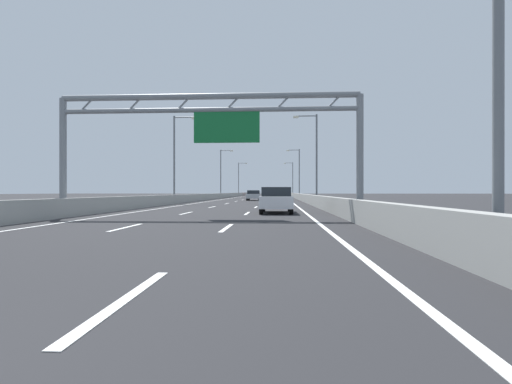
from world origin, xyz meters
The scene contains 51 objects.
ground_plane centered at (0.00, 100.00, 0.00)m, with size 260.00×260.00×0.00m, color #262628.
lane_dash_left_1 centered at (-1.80, 12.50, 0.01)m, with size 0.16×3.00×0.01m, color white.
lane_dash_left_2 centered at (-1.80, 21.50, 0.01)m, with size 0.16×3.00×0.01m, color white.
lane_dash_left_3 centered at (-1.80, 30.50, 0.01)m, with size 0.16×3.00×0.01m, color white.
lane_dash_left_4 centered at (-1.80, 39.50, 0.01)m, with size 0.16×3.00×0.01m, color white.
lane_dash_left_5 centered at (-1.80, 48.50, 0.01)m, with size 0.16×3.00×0.01m, color white.
lane_dash_left_6 centered at (-1.80, 57.50, 0.01)m, with size 0.16×3.00×0.01m, color white.
lane_dash_left_7 centered at (-1.80, 66.50, 0.01)m, with size 0.16×3.00×0.01m, color white.
lane_dash_left_8 centered at (-1.80, 75.50, 0.01)m, with size 0.16×3.00×0.01m, color white.
lane_dash_left_9 centered at (-1.80, 84.50, 0.01)m, with size 0.16×3.00×0.01m, color white.
lane_dash_left_10 centered at (-1.80, 93.50, 0.01)m, with size 0.16×3.00×0.01m, color white.
lane_dash_left_11 centered at (-1.80, 102.50, 0.01)m, with size 0.16×3.00×0.01m, color white.
lane_dash_left_12 centered at (-1.80, 111.50, 0.01)m, with size 0.16×3.00×0.01m, color white.
lane_dash_left_13 centered at (-1.80, 120.50, 0.01)m, with size 0.16×3.00×0.01m, color white.
lane_dash_left_14 centered at (-1.80, 129.50, 0.01)m, with size 0.16×3.00×0.01m, color white.
lane_dash_left_15 centered at (-1.80, 138.50, 0.01)m, with size 0.16×3.00×0.01m, color white.
lane_dash_left_16 centered at (-1.80, 147.50, 0.01)m, with size 0.16×3.00×0.01m, color white.
lane_dash_left_17 centered at (-1.80, 156.50, 0.01)m, with size 0.16×3.00×0.01m, color white.
lane_dash_right_0 centered at (1.80, 3.50, 0.01)m, with size 0.16×3.00×0.01m, color white.
lane_dash_right_1 centered at (1.80, 12.50, 0.01)m, with size 0.16×3.00×0.01m, color white.
lane_dash_right_2 centered at (1.80, 21.50, 0.01)m, with size 0.16×3.00×0.01m, color white.
lane_dash_right_3 centered at (1.80, 30.50, 0.01)m, with size 0.16×3.00×0.01m, color white.
lane_dash_right_4 centered at (1.80, 39.50, 0.01)m, with size 0.16×3.00×0.01m, color white.
lane_dash_right_5 centered at (1.80, 48.50, 0.01)m, with size 0.16×3.00×0.01m, color white.
lane_dash_right_6 centered at (1.80, 57.50, 0.01)m, with size 0.16×3.00×0.01m, color white.
lane_dash_right_7 centered at (1.80, 66.50, 0.01)m, with size 0.16×3.00×0.01m, color white.
lane_dash_right_8 centered at (1.80, 75.50, 0.01)m, with size 0.16×3.00×0.01m, color white.
lane_dash_right_9 centered at (1.80, 84.50, 0.01)m, with size 0.16×3.00×0.01m, color white.
lane_dash_right_10 centered at (1.80, 93.50, 0.01)m, with size 0.16×3.00×0.01m, color white.
lane_dash_right_11 centered at (1.80, 102.50, 0.01)m, with size 0.16×3.00×0.01m, color white.
lane_dash_right_12 centered at (1.80, 111.50, 0.01)m, with size 0.16×3.00×0.01m, color white.
lane_dash_right_13 centered at (1.80, 120.50, 0.01)m, with size 0.16×3.00×0.01m, color white.
lane_dash_right_14 centered at (1.80, 129.50, 0.01)m, with size 0.16×3.00×0.01m, color white.
lane_dash_right_15 centered at (1.80, 138.50, 0.01)m, with size 0.16×3.00×0.01m, color white.
lane_dash_right_16 centered at (1.80, 147.50, 0.01)m, with size 0.16×3.00×0.01m, color white.
lane_dash_right_17 centered at (1.80, 156.50, 0.01)m, with size 0.16×3.00×0.01m, color white.
edge_line_left centered at (-5.25, 88.00, 0.01)m, with size 0.16×176.00×0.01m, color white.
edge_line_right centered at (5.25, 88.00, 0.01)m, with size 0.16×176.00×0.01m, color white.
barrier_left centered at (-6.90, 110.00, 0.47)m, with size 0.45×220.00×0.95m.
barrier_right centered at (6.90, 110.00, 0.47)m, with size 0.45×220.00×0.95m.
sign_gantry centered at (0.13, 18.78, 4.83)m, with size 15.83×0.36×6.36m.
streetlamp_left_mid centered at (-7.47, 40.48, 5.40)m, with size 2.58×0.28×9.50m.
streetlamp_right_mid centered at (7.47, 40.48, 5.40)m, with size 2.58×0.28×9.50m.
streetlamp_left_far centered at (-7.47, 74.52, 5.40)m, with size 2.58×0.28×9.50m.
streetlamp_right_far centered at (7.47, 74.52, 5.40)m, with size 2.58×0.28×9.50m.
streetlamp_left_distant centered at (-7.47, 108.57, 5.40)m, with size 2.58×0.28×9.50m.
streetlamp_right_distant centered at (7.47, 108.57, 5.40)m, with size 2.58×0.28×9.50m.
white_car centered at (3.50, 22.15, 0.78)m, with size 1.90×4.42×1.54m.
black_car centered at (3.71, 121.69, 0.72)m, with size 1.85×4.22×1.40m.
silver_car centered at (0.17, 53.53, 0.74)m, with size 1.88×4.62×1.44m.
red_car centered at (-3.79, 113.77, 0.78)m, with size 1.79×4.34×1.53m.
Camera 1 is at (3.62, -1.00, 1.29)m, focal length 27.14 mm.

